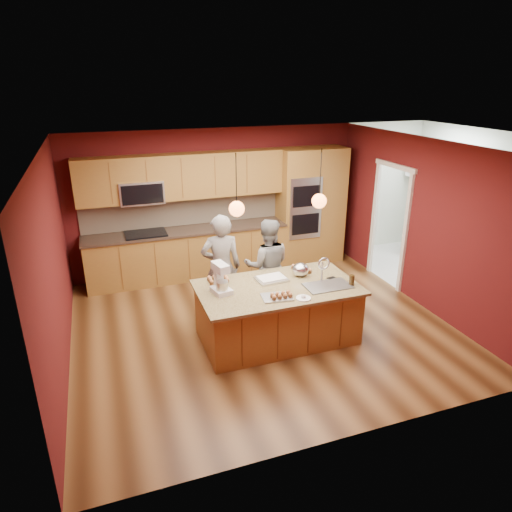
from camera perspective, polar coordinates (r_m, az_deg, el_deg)
name	(u,v)px	position (r m, az deg, el deg)	size (l,w,h in m)	color
floor	(261,325)	(7.08, 0.62, -8.63)	(5.50, 5.50, 0.00)	#462812
ceiling	(262,146)	(6.19, 0.73, 13.54)	(5.50, 5.50, 0.00)	silver
wall_back	(216,201)	(8.80, -4.97, 6.90)	(5.50, 5.50, 0.00)	#511213
wall_front	(352,327)	(4.46, 11.90, -8.65)	(5.50, 5.50, 0.00)	#511213
wall_left	(54,268)	(6.19, -23.98, -1.33)	(5.00, 5.00, 0.00)	#511213
wall_right	(421,223)	(7.85, 19.93, 3.86)	(5.00, 5.00, 0.00)	#511213
cabinet_run	(185,226)	(8.52, -8.88, 3.67)	(3.74, 0.64, 2.30)	#905F2C
oven_column	(310,206)	(9.20, 6.81, 6.19)	(1.30, 0.62, 2.30)	#905F2C
doorway_trim	(389,227)	(8.52, 16.27, 3.52)	(0.08, 1.11, 2.20)	white
laundry_room	(454,167)	(9.63, 23.49, 10.15)	(2.60, 2.70, 2.70)	beige
pendant_left	(237,208)	(5.80, -2.43, 5.96)	(0.20, 0.20, 0.80)	black
pendant_right	(319,201)	(6.23, 7.90, 6.86)	(0.20, 0.20, 0.80)	black
island	(278,312)	(6.58, 2.80, -6.96)	(2.24, 1.26, 1.21)	#905F2C
person_left	(221,267)	(6.99, -4.36, -1.44)	(0.61, 0.40, 1.68)	black
person_right	(267,266)	(7.23, 1.41, -1.21)	(0.74, 0.58, 1.53)	slate
stand_mixer	(221,280)	(6.16, -4.42, -3.02)	(0.28, 0.34, 0.42)	white
sheet_cake	(271,279)	(6.58, 1.93, -2.84)	(0.45, 0.35, 0.05)	silver
cooling_rack	(277,297)	(6.07, 2.64, -5.14)	(0.40, 0.29, 0.02)	#ADB1B4
mixing_bowl	(300,270)	(6.72, 5.58, -1.70)	(0.24, 0.24, 0.20)	silver
plate	(303,298)	(6.07, 5.94, -5.27)	(0.20, 0.20, 0.01)	white
tumbler	(352,280)	(6.54, 11.87, -2.97)	(0.07, 0.07, 0.15)	#31220E
phone	(331,278)	(6.72, 9.39, -2.73)	(0.13, 0.07, 0.01)	black
cupcakes_left	(218,279)	(6.55, -4.74, -2.89)	(0.31, 0.23, 0.07)	#C6814D
cupcakes_rack	(281,295)	(6.04, 3.19, -4.89)	(0.30, 0.15, 0.07)	#C6814D
cupcakes_right	(301,269)	(6.91, 5.67, -1.58)	(0.24, 0.32, 0.07)	#C6814D
washer	(448,247)	(9.66, 22.86, 1.02)	(0.56, 0.58, 0.91)	white
dryer	(424,236)	(10.11, 20.28, 2.40)	(0.59, 0.61, 0.96)	white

